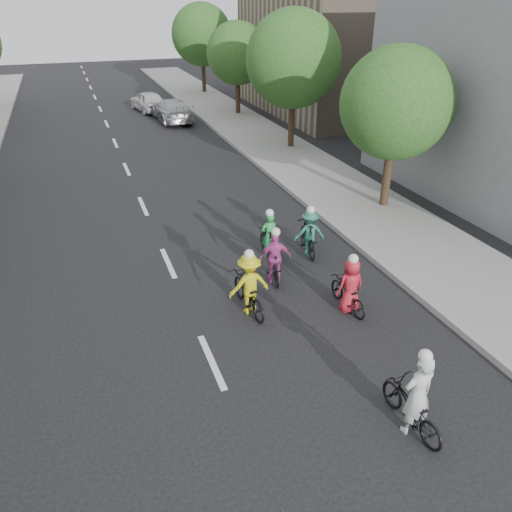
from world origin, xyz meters
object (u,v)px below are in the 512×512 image
cyclist_0 (274,262)px  cyclist_2 (268,239)px  cyclist_4 (413,403)px  cyclist_5 (249,289)px  follow_car_lead (172,110)px  follow_car_trail (148,101)px  cyclist_3 (309,235)px  cyclist_1 (349,290)px

cyclist_0 → cyclist_2: (0.43, 1.56, -0.07)m
cyclist_4 → cyclist_5: bearing=-75.2°
cyclist_0 → follow_car_lead: size_ratio=0.35×
follow_car_trail → cyclist_5: bearing=76.3°
cyclist_2 → cyclist_3: 1.28m
cyclist_0 → cyclist_5: size_ratio=0.87×
cyclist_3 → cyclist_4: cyclist_4 is taller
cyclist_1 → follow_car_lead: size_ratio=0.34×
cyclist_3 → follow_car_lead: cyclist_3 is taller
cyclist_1 → cyclist_5: 2.62m
cyclist_4 → cyclist_5: cyclist_4 is taller
follow_car_lead → follow_car_trail: bearing=-77.9°
cyclist_4 → follow_car_trail: 31.20m
cyclist_3 → cyclist_4: bearing=91.0°
cyclist_2 → cyclist_5: bearing=61.0°
cyclist_0 → cyclist_3: size_ratio=0.92×
cyclist_5 → follow_car_lead: 22.76m
cyclist_2 → cyclist_4: (-0.07, -7.62, 0.05)m
follow_car_lead → follow_car_trail: follow_car_lead is taller
cyclist_0 → follow_car_trail: size_ratio=0.42×
cyclist_0 → cyclist_5: (-1.21, -1.21, 0.04)m
cyclist_0 → cyclist_1: (1.27, -2.04, -0.05)m
cyclist_5 → cyclist_4: bearing=104.3°
cyclist_1 → cyclist_2: 3.69m
cyclist_1 → cyclist_2: cyclist_1 is taller
cyclist_4 → follow_car_lead: (1.10, 27.46, 0.10)m
cyclist_4 → follow_car_lead: bearing=-95.4°
cyclist_1 → follow_car_trail: bearing=-90.9°
cyclist_2 → follow_car_trail: (0.09, 23.58, 0.14)m
cyclist_3 → follow_car_trail: cyclist_3 is taller
cyclist_1 → cyclist_5: bearing=-21.1°
cyclist_1 → cyclist_4: bearing=74.8°
follow_car_trail → cyclist_3: bearing=82.8°
cyclist_0 → cyclist_5: bearing=55.7°
cyclist_2 → follow_car_trail: bearing=-88.5°
cyclist_5 → cyclist_2: bearing=-124.3°
follow_car_trail → cyclist_4: bearing=79.7°
cyclist_1 → cyclist_4: cyclist_4 is taller
cyclist_0 → cyclist_4: cyclist_4 is taller
cyclist_3 → follow_car_lead: size_ratio=0.38×
cyclist_1 → follow_car_lead: cyclist_1 is taller
cyclist_0 → cyclist_3: cyclist_0 is taller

